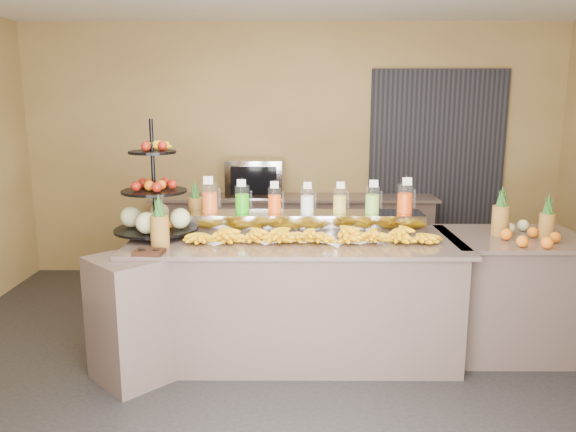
{
  "coord_description": "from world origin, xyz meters",
  "views": [
    {
      "loc": [
        -0.04,
        -3.83,
        1.96
      ],
      "look_at": [
        -0.06,
        0.3,
        1.11
      ],
      "focal_mm": 35.0,
      "sensor_mm": 36.0,
      "label": 1
    }
  ],
  "objects_px": {
    "fruit_stand": "(161,207)",
    "right_fruit_pile": "(525,230)",
    "banana_heap": "(311,233)",
    "oven_warmer": "(255,178)",
    "pitcher_tray": "(307,222)",
    "condiment_caddy": "(149,252)"
  },
  "relations": [
    {
      "from": "banana_heap",
      "to": "fruit_stand",
      "type": "xyz_separation_m",
      "value": [
        -1.16,
        0.19,
        0.16
      ]
    },
    {
      "from": "fruit_stand",
      "to": "pitcher_tray",
      "type": "bearing_deg",
      "value": 12.62
    },
    {
      "from": "condiment_caddy",
      "to": "oven_warmer",
      "type": "distance_m",
      "value": 2.46
    },
    {
      "from": "pitcher_tray",
      "to": "banana_heap",
      "type": "xyz_separation_m",
      "value": [
        0.02,
        -0.35,
        -0.01
      ]
    },
    {
      "from": "condiment_caddy",
      "to": "oven_warmer",
      "type": "height_order",
      "value": "oven_warmer"
    },
    {
      "from": "pitcher_tray",
      "to": "banana_heap",
      "type": "distance_m",
      "value": 0.35
    },
    {
      "from": "fruit_stand",
      "to": "condiment_caddy",
      "type": "xyz_separation_m",
      "value": [
        0.03,
        -0.54,
        -0.21
      ]
    },
    {
      "from": "pitcher_tray",
      "to": "oven_warmer",
      "type": "bearing_deg",
      "value": 107.42
    },
    {
      "from": "fruit_stand",
      "to": "right_fruit_pile",
      "type": "bearing_deg",
      "value": 1.69
    },
    {
      "from": "right_fruit_pile",
      "to": "oven_warmer",
      "type": "relative_size",
      "value": 0.72
    },
    {
      "from": "fruit_stand",
      "to": "right_fruit_pile",
      "type": "height_order",
      "value": "fruit_stand"
    },
    {
      "from": "pitcher_tray",
      "to": "condiment_caddy",
      "type": "relative_size",
      "value": 9.41
    },
    {
      "from": "banana_heap",
      "to": "oven_warmer",
      "type": "bearing_deg",
      "value": 105.1
    },
    {
      "from": "pitcher_tray",
      "to": "condiment_caddy",
      "type": "xyz_separation_m",
      "value": [
        -1.1,
        -0.71,
        -0.06
      ]
    },
    {
      "from": "pitcher_tray",
      "to": "banana_heap",
      "type": "height_order",
      "value": "banana_heap"
    },
    {
      "from": "right_fruit_pile",
      "to": "banana_heap",
      "type": "bearing_deg",
      "value": -177.75
    },
    {
      "from": "banana_heap",
      "to": "condiment_caddy",
      "type": "height_order",
      "value": "banana_heap"
    },
    {
      "from": "pitcher_tray",
      "to": "oven_warmer",
      "type": "relative_size",
      "value": 3.05
    },
    {
      "from": "banana_heap",
      "to": "condiment_caddy",
      "type": "xyz_separation_m",
      "value": [
        -1.13,
        -0.36,
        -0.05
      ]
    },
    {
      "from": "condiment_caddy",
      "to": "banana_heap",
      "type": "bearing_deg",
      "value": 17.52
    },
    {
      "from": "pitcher_tray",
      "to": "right_fruit_pile",
      "type": "bearing_deg",
      "value": -10.03
    },
    {
      "from": "right_fruit_pile",
      "to": "oven_warmer",
      "type": "distance_m",
      "value": 2.92
    }
  ]
}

